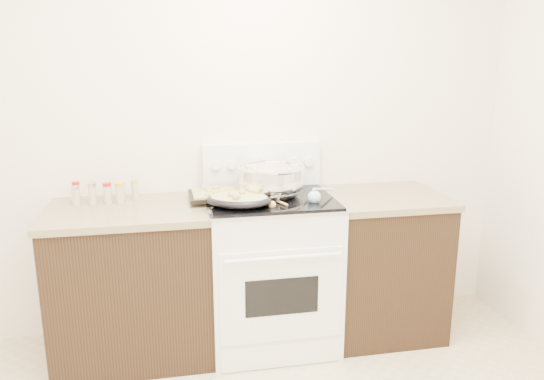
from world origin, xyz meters
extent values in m
cube|color=white|center=(0.00, 1.77, 1.35)|extent=(4.00, 0.05, 2.70)
cube|color=black|center=(-0.48, 1.43, 0.44)|extent=(0.90, 0.64, 0.88)
cube|color=brown|center=(-0.48, 1.43, 0.90)|extent=(0.93, 0.67, 0.04)
cube|color=black|center=(1.08, 1.43, 0.44)|extent=(0.70, 0.64, 0.88)
cube|color=brown|center=(1.08, 1.43, 0.90)|extent=(0.73, 0.67, 0.04)
cube|color=white|center=(0.35, 1.42, 0.46)|extent=(0.76, 0.66, 0.92)
cube|color=white|center=(0.35, 1.08, 0.45)|extent=(0.70, 0.01, 0.55)
cube|color=black|center=(0.35, 1.08, 0.46)|extent=(0.42, 0.01, 0.22)
cylinder|color=white|center=(0.35, 1.04, 0.70)|extent=(0.65, 0.02, 0.02)
cube|color=white|center=(0.35, 1.09, 0.08)|extent=(0.70, 0.01, 0.14)
cube|color=silver|center=(0.35, 1.42, 0.93)|extent=(0.78, 0.68, 0.01)
cube|color=black|center=(0.35, 1.42, 0.94)|extent=(0.74, 0.64, 0.01)
cube|color=white|center=(0.35, 1.72, 1.08)|extent=(0.76, 0.07, 0.28)
cylinder|color=white|center=(0.05, 1.67, 1.10)|extent=(0.06, 0.02, 0.06)
cylinder|color=white|center=(0.15, 1.67, 1.10)|extent=(0.06, 0.02, 0.06)
cylinder|color=white|center=(0.55, 1.67, 1.10)|extent=(0.06, 0.02, 0.06)
cylinder|color=white|center=(0.65, 1.67, 1.10)|extent=(0.06, 0.02, 0.06)
cube|color=#19E533|center=(0.35, 1.67, 1.10)|extent=(0.09, 0.00, 0.04)
cube|color=silver|center=(0.27, 1.67, 1.10)|extent=(0.05, 0.00, 0.05)
cube|color=silver|center=(0.43, 1.67, 1.10)|extent=(0.05, 0.00, 0.05)
ellipsoid|color=silver|center=(0.36, 1.45, 1.02)|extent=(0.44, 0.44, 0.24)
cylinder|color=silver|center=(0.36, 1.45, 0.95)|extent=(0.22, 0.22, 0.01)
torus|color=silver|center=(0.36, 1.45, 1.12)|extent=(0.41, 0.41, 0.02)
cylinder|color=silver|center=(0.36, 1.45, 1.05)|extent=(0.38, 0.38, 0.13)
cylinder|color=brown|center=(0.36, 1.45, 1.11)|extent=(0.36, 0.36, 0.00)
cube|color=beige|center=(0.45, 1.38, 1.11)|extent=(0.03, 0.03, 0.02)
cube|color=beige|center=(0.27, 1.52, 1.11)|extent=(0.05, 0.05, 0.03)
cube|color=beige|center=(0.28, 1.32, 1.11)|extent=(0.04, 0.04, 0.02)
cube|color=beige|center=(0.42, 1.50, 1.11)|extent=(0.03, 0.03, 0.02)
cube|color=beige|center=(0.23, 1.50, 1.11)|extent=(0.04, 0.04, 0.03)
cube|color=beige|center=(0.28, 1.50, 1.11)|extent=(0.04, 0.04, 0.03)
cube|color=beige|center=(0.51, 1.47, 1.11)|extent=(0.04, 0.04, 0.03)
cube|color=beige|center=(0.26, 1.42, 1.11)|extent=(0.03, 0.03, 0.02)
cube|color=beige|center=(0.37, 1.36, 1.11)|extent=(0.05, 0.05, 0.03)
cube|color=beige|center=(0.41, 1.56, 1.11)|extent=(0.04, 0.04, 0.03)
cube|color=beige|center=(0.43, 1.47, 1.11)|extent=(0.04, 0.04, 0.03)
cube|color=beige|center=(0.46, 1.57, 1.11)|extent=(0.05, 0.05, 0.03)
cube|color=beige|center=(0.32, 1.51, 1.11)|extent=(0.05, 0.05, 0.03)
cube|color=beige|center=(0.26, 1.47, 1.11)|extent=(0.04, 0.04, 0.03)
ellipsoid|color=black|center=(0.14, 1.25, 0.98)|extent=(0.44, 0.37, 0.08)
ellipsoid|color=tan|center=(0.14, 1.25, 1.00)|extent=(0.39, 0.33, 0.06)
sphere|color=tan|center=(0.15, 1.23, 1.03)|extent=(0.04, 0.04, 0.04)
sphere|color=tan|center=(0.24, 1.28, 1.03)|extent=(0.05, 0.05, 0.05)
sphere|color=tan|center=(0.24, 1.25, 1.03)|extent=(0.04, 0.04, 0.04)
sphere|color=tan|center=(0.11, 1.17, 1.03)|extent=(0.05, 0.05, 0.05)
sphere|color=tan|center=(0.09, 1.20, 1.03)|extent=(0.04, 0.04, 0.04)
sphere|color=tan|center=(0.23, 1.30, 1.03)|extent=(0.05, 0.05, 0.05)
sphere|color=tan|center=(0.21, 1.32, 1.03)|extent=(0.05, 0.05, 0.05)
sphere|color=tan|center=(0.21, 1.26, 1.03)|extent=(0.05, 0.05, 0.05)
cube|color=black|center=(0.08, 1.49, 0.95)|extent=(0.41, 0.29, 0.02)
cube|color=tan|center=(0.08, 1.49, 0.97)|extent=(0.37, 0.25, 0.02)
sphere|color=tan|center=(-0.04, 1.58, 0.98)|extent=(0.04, 0.04, 0.04)
sphere|color=tan|center=(0.03, 1.45, 0.98)|extent=(0.04, 0.04, 0.04)
sphere|color=tan|center=(-0.02, 1.56, 0.98)|extent=(0.04, 0.04, 0.04)
sphere|color=tan|center=(0.08, 1.41, 0.98)|extent=(0.03, 0.03, 0.03)
sphere|color=tan|center=(0.12, 1.46, 0.98)|extent=(0.03, 0.03, 0.03)
sphere|color=tan|center=(-0.01, 1.50, 0.98)|extent=(0.03, 0.03, 0.03)
sphere|color=tan|center=(-0.03, 1.40, 0.98)|extent=(0.03, 0.03, 0.03)
sphere|color=tan|center=(-0.01, 1.54, 0.98)|extent=(0.05, 0.05, 0.05)
sphere|color=tan|center=(0.07, 1.43, 0.98)|extent=(0.04, 0.04, 0.04)
sphere|color=tan|center=(0.04, 1.56, 0.98)|extent=(0.04, 0.04, 0.04)
cylinder|color=tan|center=(0.36, 1.31, 0.95)|extent=(0.10, 0.23, 0.01)
sphere|color=tan|center=(0.32, 1.21, 0.96)|extent=(0.04, 0.04, 0.04)
sphere|color=#9CC8E8|center=(0.58, 1.27, 0.97)|extent=(0.08, 0.08, 0.08)
cylinder|color=#9CC8E8|center=(0.66, 1.34, 1.00)|extent=(0.19, 0.19, 0.07)
cylinder|color=#BFB28C|center=(-0.79, 1.62, 0.97)|extent=(0.04, 0.04, 0.10)
cylinder|color=#B21414|center=(-0.79, 1.62, 1.03)|extent=(0.04, 0.04, 0.02)
cylinder|color=#BFB28C|center=(-0.70, 1.63, 0.97)|extent=(0.04, 0.04, 0.10)
cylinder|color=#B21414|center=(-0.70, 1.63, 1.02)|extent=(0.04, 0.04, 0.02)
cylinder|color=#BFB28C|center=(-0.61, 1.64, 0.96)|extent=(0.04, 0.04, 0.09)
cylinder|color=#B21414|center=(-0.61, 1.64, 1.01)|extent=(0.04, 0.04, 0.02)
cylinder|color=#BFB28C|center=(-0.53, 1.62, 0.97)|extent=(0.04, 0.04, 0.09)
cylinder|color=gold|center=(-0.53, 1.62, 1.02)|extent=(0.04, 0.04, 0.02)
cylinder|color=#BFB28C|center=(-0.45, 1.62, 0.97)|extent=(0.04, 0.04, 0.10)
cylinder|color=gold|center=(-0.45, 1.62, 1.03)|extent=(0.04, 0.04, 0.02)
cylinder|color=#BFB28C|center=(-0.78, 1.55, 0.97)|extent=(0.04, 0.04, 0.10)
cylinder|color=#B2B2B7|center=(-0.78, 1.55, 1.02)|extent=(0.04, 0.04, 0.02)
cylinder|color=#BFB28C|center=(-0.69, 1.55, 0.97)|extent=(0.04, 0.04, 0.11)
cylinder|color=#B2B2B7|center=(-0.69, 1.55, 1.04)|extent=(0.04, 0.04, 0.02)
cylinder|color=#BFB28C|center=(-0.60, 1.54, 0.97)|extent=(0.04, 0.04, 0.11)
cylinder|color=#B21414|center=(-0.60, 1.54, 1.04)|extent=(0.05, 0.05, 0.02)
cylinder|color=#BFB28C|center=(-0.53, 1.54, 0.97)|extent=(0.05, 0.05, 0.11)
cylinder|color=gold|center=(-0.53, 1.54, 1.03)|extent=(0.05, 0.05, 0.02)
camera|label=1|loc=(-0.23, -1.59, 1.77)|focal=35.00mm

